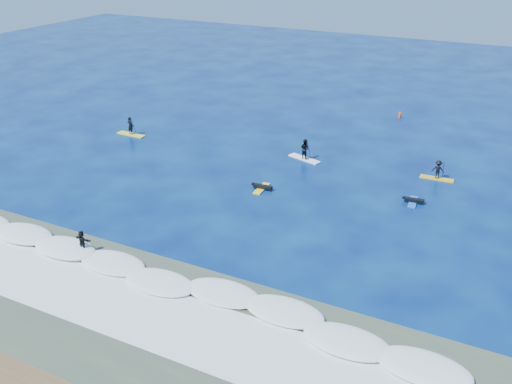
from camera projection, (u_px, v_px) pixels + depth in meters
The scene contains 11 objects.
ground at pixel (228, 213), 43.55m from camera, with size 160.00×160.00×0.00m, color #04124E.
shallow_water at pixel (106, 313), 32.26m from camera, with size 90.00×13.00×0.01m, color #364A3B.
breaking_wave at pixel (149, 278), 35.48m from camera, with size 40.00×6.00×0.30m, color white.
whitewater at pixel (118, 304), 33.06m from camera, with size 34.00×5.00×0.02m, color silver.
sup_paddler_left at pixel (131, 128), 59.31m from camera, with size 3.24×0.93×2.26m.
sup_paddler_center at pixel (305, 151), 53.09m from camera, with size 3.39×1.75×2.31m.
sup_paddler_right at pixel (438, 171), 48.94m from camera, with size 2.86×0.84×1.99m.
prone_paddler_near at pixel (262, 187), 47.34m from camera, with size 1.85×2.36×0.49m.
prone_paddler_far at pixel (413, 201), 45.05m from camera, with size 1.76×2.26×0.46m.
wave_surfer at pixel (82, 242), 37.85m from camera, with size 2.10×0.63×1.51m.
marker_buoy at pixel (400, 115), 64.81m from camera, with size 0.32×0.32×0.77m.
Camera 1 is at (19.45, -33.56, 19.97)m, focal length 40.00 mm.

